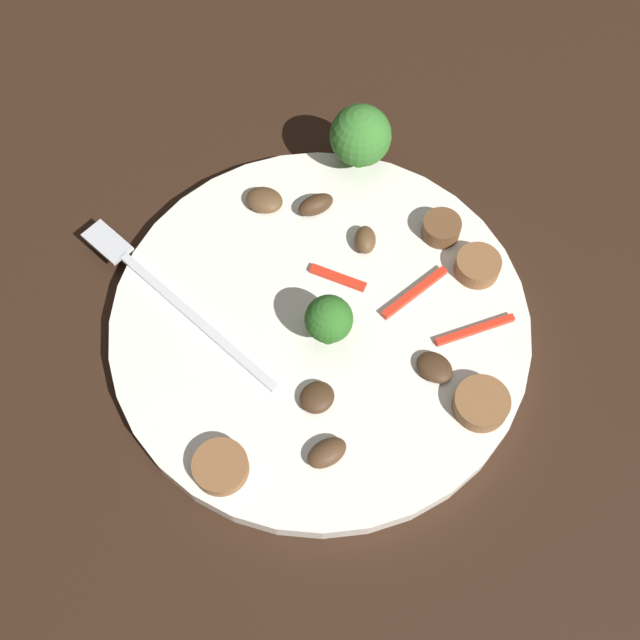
{
  "coord_description": "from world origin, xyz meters",
  "views": [
    {
      "loc": [
        -0.22,
        0.09,
        0.49
      ],
      "look_at": [
        0.0,
        0.0,
        0.02
      ],
      "focal_mm": 44.75,
      "sensor_mm": 36.0,
      "label": 1
    }
  ],
  "objects": [
    {
      "name": "ground_plane",
      "position": [
        0.0,
        0.0,
        0.0
      ],
      "size": [
        1.4,
        1.4,
        0.0
      ],
      "primitive_type": "plane",
      "color": "black"
    },
    {
      "name": "plate",
      "position": [
        0.0,
        0.0,
        0.01
      ],
      "size": [
        0.28,
        0.28,
        0.02
      ],
      "primitive_type": "cylinder",
      "color": "white",
      "rests_on": "ground_plane"
    },
    {
      "name": "fork",
      "position": [
        0.06,
        0.09,
        0.02
      ],
      "size": [
        0.17,
        0.09,
        0.0
      ],
      "rotation": [
        0.0,
        0.0,
        0.43
      ],
      "color": "silver",
      "rests_on": "plate"
    },
    {
      "name": "broccoli_floret_0",
      "position": [
        0.11,
        -0.08,
        0.05
      ],
      "size": [
        0.04,
        0.04,
        0.05
      ],
      "color": "#408630",
      "rests_on": "plate"
    },
    {
      "name": "broccoli_floret_1",
      "position": [
        -0.01,
        0.0,
        0.04
      ],
      "size": [
        0.03,
        0.03,
        0.04
      ],
      "color": "#347525",
      "rests_on": "plate"
    },
    {
      "name": "sausage_slice_0",
      "position": [
        -0.01,
        -0.11,
        0.02
      ],
      "size": [
        0.04,
        0.04,
        0.01
      ],
      "primitive_type": "cylinder",
      "rotation": [
        0.0,
        0.0,
        0.93
      ],
      "color": "brown",
      "rests_on": "plate"
    },
    {
      "name": "sausage_slice_1",
      "position": [
        0.03,
        -0.1,
        0.02
      ],
      "size": [
        0.04,
        0.04,
        0.01
      ],
      "primitive_type": "cylinder",
      "rotation": [
        0.0,
        0.0,
        2.59
      ],
      "color": "brown",
      "rests_on": "plate"
    },
    {
      "name": "sausage_slice_2",
      "position": [
        -0.1,
        -0.07,
        0.02
      ],
      "size": [
        0.04,
        0.04,
        0.01
      ],
      "primitive_type": "cylinder",
      "rotation": [
        0.0,
        0.0,
        3.06
      ],
      "color": "brown",
      "rests_on": "plate"
    },
    {
      "name": "sausage_slice_3",
      "position": [
        -0.07,
        0.09,
        0.02
      ],
      "size": [
        0.05,
        0.05,
        0.01
      ],
      "primitive_type": "cylinder",
      "rotation": [
        0.0,
        0.0,
        2.35
      ],
      "color": "brown",
      "rests_on": "plate"
    },
    {
      "name": "mushroom_0",
      "position": [
        0.08,
        -0.03,
        0.02
      ],
      "size": [
        0.02,
        0.03,
        0.01
      ],
      "primitive_type": "ellipsoid",
      "rotation": [
        0.0,
        0.0,
        1.63
      ],
      "color": "#422B19",
      "rests_on": "plate"
    },
    {
      "name": "mushroom_1",
      "position": [
        -0.05,
        0.02,
        0.02
      ],
      "size": [
        0.03,
        0.03,
        0.01
      ],
      "primitive_type": "ellipsoid",
      "rotation": [
        0.0,
        0.0,
        1.93
      ],
      "color": "#422B19",
      "rests_on": "plate"
    },
    {
      "name": "mushroom_2",
      "position": [
        -0.09,
        0.03,
        0.02
      ],
      "size": [
        0.02,
        0.03,
        0.01
      ],
      "primitive_type": "ellipsoid",
      "rotation": [
        0.0,
        0.0,
        4.87
      ],
      "color": "#4C331E",
      "rests_on": "plate"
    },
    {
      "name": "mushroom_3",
      "position": [
        -0.06,
        -0.05,
        0.02
      ],
      "size": [
        0.03,
        0.03,
        0.01
      ],
      "primitive_type": "ellipsoid",
      "rotation": [
        0.0,
        0.0,
        0.46
      ],
      "color": "#422B19",
      "rests_on": "plate"
    },
    {
      "name": "mushroom_4",
      "position": [
        0.1,
        -0.0,
        0.02
      ],
      "size": [
        0.03,
        0.03,
        0.01
      ],
      "primitive_type": "ellipsoid",
      "rotation": [
        0.0,
        0.0,
        4.0
      ],
      "color": "brown",
      "rests_on": "plate"
    },
    {
      "name": "mushroom_5",
      "position": [
        0.04,
        -0.05,
        0.02
      ],
      "size": [
        0.03,
        0.02,
        0.01
      ],
      "primitive_type": "ellipsoid",
      "rotation": [
        0.0,
        0.0,
        5.86
      ],
      "color": "brown",
      "rests_on": "plate"
    },
    {
      "name": "pepper_strip_0",
      "position": [
        -0.01,
        -0.07,
        0.02
      ],
      "size": [
        0.02,
        0.05,
        0.0
      ],
      "primitive_type": "cube",
      "rotation": [
        0.0,
        0.0,
        5.0
      ],
      "color": "red",
      "rests_on": "plate"
    },
    {
      "name": "pepper_strip_1",
      "position": [
        -0.05,
        -0.09,
        0.02
      ],
      "size": [
        0.01,
        0.06,
        0.0
      ],
      "primitive_type": "cube",
      "rotation": [
        0.0,
        0.0,
        1.51
      ],
      "color": "red",
      "rests_on": "plate"
    },
    {
      "name": "pepper_strip_2",
      "position": [
        0.02,
        -0.02,
        0.02
      ],
      "size": [
        0.03,
        0.03,
        0.0
      ],
      "primitive_type": "cube",
      "rotation": [
        0.0,
        0.0,
        3.91
      ],
      "color": "red",
      "rests_on": "plate"
    }
  ]
}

